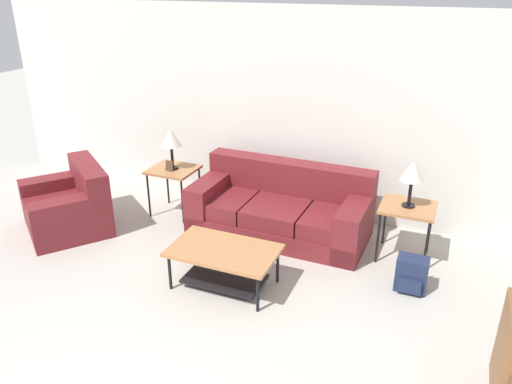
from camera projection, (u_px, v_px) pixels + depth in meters
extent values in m
cube|color=silver|center=(305.00, 115.00, 6.22)|extent=(9.07, 0.06, 2.60)
cube|color=maroon|center=(279.00, 225.00, 6.07)|extent=(2.13, 0.99, 0.22)
cube|color=maroon|center=(226.00, 201.00, 6.23)|extent=(0.70, 0.87, 0.20)
cube|color=maroon|center=(279.00, 210.00, 5.97)|extent=(0.70, 0.87, 0.20)
cube|color=maroon|center=(336.00, 221.00, 5.71)|extent=(0.70, 0.87, 0.20)
cube|color=maroon|center=(290.00, 177.00, 6.16)|extent=(2.12, 0.30, 0.40)
cube|color=maroon|center=(212.00, 199.00, 6.34)|extent=(0.30, 0.96, 0.58)
cube|color=maroon|center=(354.00, 226.00, 5.66)|extent=(0.30, 0.96, 0.58)
cube|color=maroon|center=(67.00, 214.00, 6.16)|extent=(1.39, 1.36, 0.40)
cube|color=maroon|center=(89.00, 179.00, 6.14)|extent=(1.00, 0.85, 0.40)
cube|color=maroon|center=(60.00, 196.00, 6.44)|extent=(0.75, 0.88, 0.56)
cube|color=maroon|center=(72.00, 221.00, 5.81)|extent=(0.75, 0.88, 0.56)
cube|color=#A87042|center=(224.00, 250.00, 4.94)|extent=(1.07, 0.65, 0.04)
cylinder|color=black|center=(170.00, 272.00, 4.97)|extent=(0.03, 0.03, 0.39)
cylinder|color=black|center=(258.00, 294.00, 4.63)|extent=(0.03, 0.03, 0.39)
cylinder|color=black|center=(196.00, 247.00, 5.41)|extent=(0.03, 0.03, 0.39)
cylinder|color=black|center=(278.00, 265.00, 5.08)|extent=(0.03, 0.03, 0.39)
cube|color=black|center=(225.00, 278.00, 5.07)|extent=(0.80, 0.46, 0.02)
cube|color=#A87042|center=(173.00, 170.00, 6.40)|extent=(0.58, 0.53, 0.03)
cylinder|color=black|center=(149.00, 195.00, 6.42)|extent=(0.03, 0.03, 0.60)
cylinder|color=black|center=(182.00, 202.00, 6.25)|extent=(0.03, 0.03, 0.60)
cylinder|color=black|center=(168.00, 183.00, 6.81)|extent=(0.03, 0.03, 0.60)
cylinder|color=black|center=(200.00, 188.00, 6.63)|extent=(0.03, 0.03, 0.60)
cube|color=#A87042|center=(408.00, 207.00, 5.37)|extent=(0.58, 0.53, 0.03)
cylinder|color=black|center=(378.00, 238.00, 5.39)|extent=(0.03, 0.03, 0.60)
cylinder|color=black|center=(426.00, 247.00, 5.21)|extent=(0.03, 0.03, 0.60)
cylinder|color=black|center=(385.00, 220.00, 5.77)|extent=(0.03, 0.03, 0.60)
cylinder|color=black|center=(430.00, 228.00, 5.60)|extent=(0.03, 0.03, 0.60)
cylinder|color=black|center=(173.00, 168.00, 6.39)|extent=(0.14, 0.14, 0.02)
cylinder|color=black|center=(172.00, 157.00, 6.33)|extent=(0.04, 0.04, 0.29)
cone|color=beige|center=(171.00, 138.00, 6.23)|extent=(0.25, 0.25, 0.22)
cylinder|color=black|center=(408.00, 205.00, 5.36)|extent=(0.14, 0.14, 0.02)
cylinder|color=black|center=(410.00, 192.00, 5.30)|extent=(0.04, 0.04, 0.29)
cone|color=beige|center=(413.00, 170.00, 5.19)|extent=(0.25, 0.25, 0.22)
cube|color=#1E2847|center=(412.00, 274.00, 4.96)|extent=(0.31, 0.20, 0.36)
cube|color=#1E2847|center=(409.00, 286.00, 4.89)|extent=(0.23, 0.05, 0.14)
cylinder|color=#1E2847|center=(405.00, 265.00, 5.09)|extent=(0.02, 0.02, 0.27)
cylinder|color=#1E2847|center=(422.00, 268.00, 5.03)|extent=(0.02, 0.02, 0.27)
cube|color=#4C3828|center=(169.00, 166.00, 6.30)|extent=(0.10, 0.04, 0.13)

